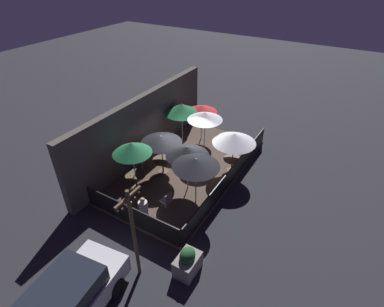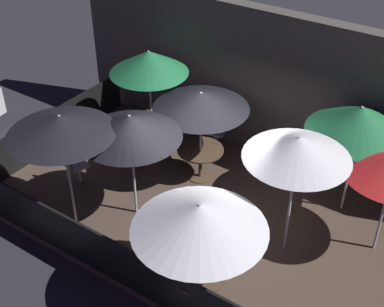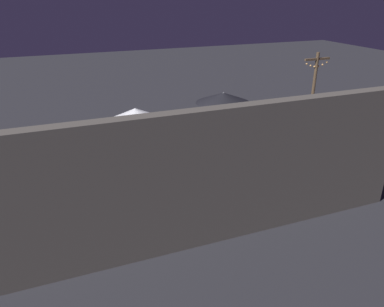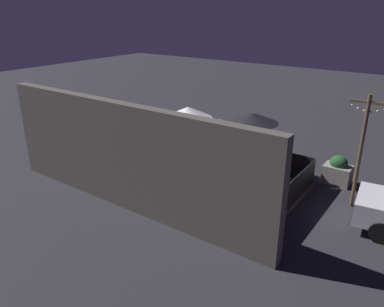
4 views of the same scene
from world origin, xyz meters
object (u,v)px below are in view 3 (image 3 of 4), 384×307
planter_box (269,126)px  dining_table_2 (222,178)px  patio_umbrella_6 (129,124)px  patio_chair_0 (254,150)px  patio_umbrella_1 (280,125)px  patio_umbrella_7 (84,157)px  patio_umbrella_2 (224,136)px  patio_umbrella_4 (223,98)px  patio_umbrella_0 (135,115)px  patio_umbrella_3 (213,113)px  patron_0 (285,150)px  patio_chair_1 (250,196)px  dining_table_1 (275,174)px  patio_umbrella_5 (126,155)px  parked_car_0 (368,125)px  dining_table_0 (138,152)px  light_post (313,96)px

planter_box → dining_table_2: bearing=43.7°
patio_umbrella_6 → patio_chair_0: bearing=-171.1°
patio_umbrella_1 → patio_umbrella_7: 5.53m
patio_umbrella_2 → dining_table_2: patio_umbrella_2 is taller
patio_umbrella_4 → patio_umbrella_0: bearing=-5.7°
patio_umbrella_3 → patio_chair_0: (-1.67, 0.01, -1.56)m
patio_umbrella_0 → patio_umbrella_2: patio_umbrella_0 is taller
patio_umbrella_3 → patron_0: bearing=169.3°
patio_chair_1 → patron_0: bearing=-63.2°
patio_umbrella_3 → patio_umbrella_7: size_ratio=1.09×
patio_umbrella_4 → dining_table_1: (-0.38, 3.00, -1.68)m
patio_chair_1 → patio_umbrella_6: bearing=38.5°
patio_umbrella_6 → patio_umbrella_7: bearing=34.5°
patio_umbrella_5 → patio_chair_0: bearing=-154.5°
parked_car_0 → patio_chair_1: bearing=16.1°
patio_umbrella_7 → patio_chair_0: bearing=-164.4°
patio_umbrella_0 → dining_table_0: bearing=-90.0°
dining_table_0 → patio_chair_0: patio_chair_0 is taller
light_post → patio_umbrella_1: bearing=40.5°
patio_umbrella_0 → patron_0: patio_umbrella_0 is taller
patio_umbrella_1 → patio_umbrella_6: (4.12, -1.36, 0.10)m
patron_0 → planter_box: size_ratio=1.04×
patio_umbrella_6 → dining_table_1: (-4.12, 1.36, -1.70)m
patio_umbrella_2 → patron_0: patio_umbrella_2 is taller
patio_umbrella_1 → dining_table_2: bearing=-13.5°
patio_umbrella_0 → parked_car_0: bearing=173.2°
patio_umbrella_3 → dining_table_1: size_ratio=2.40×
patio_umbrella_1 → patio_umbrella_0: bearing=-43.4°
patio_chair_1 → patron_0: (-2.76, -2.39, -0.01)m
patio_umbrella_7 → patron_0: size_ratio=1.81×
dining_table_0 → patio_umbrella_6: bearing=71.9°
dining_table_1 → planter_box: (-2.56, -4.37, -0.21)m
light_post → parked_car_0: (-2.34, 0.76, -1.26)m
patio_umbrella_5 → patio_chair_0: size_ratio=2.65×
patio_umbrella_1 → planter_box: 5.38m
patio_umbrella_2 → patron_0: size_ratio=1.81×
patio_umbrella_3 → dining_table_2: bearing=76.0°
patio_umbrella_1 → patio_chair_0: (-0.48, -2.08, -1.70)m
patio_chair_0 → patio_umbrella_4: bearing=-123.7°
dining_table_2 → patio_umbrella_3: bearing=-104.0°
patio_umbrella_5 → patio_umbrella_3: bearing=-144.5°
patio_umbrella_6 → planter_box: patio_umbrella_6 is taller
dining_table_2 → patio_chair_0: size_ratio=1.11×
patio_umbrella_5 → patron_0: 6.54m
patio_umbrella_4 → patio_chair_0: 2.17m
patio_umbrella_4 → patio_umbrella_5: (4.21, 3.33, -0.15)m
patio_umbrella_1 → patio_umbrella_4: 3.02m
patio_umbrella_6 → patron_0: patio_umbrella_6 is taller
patio_umbrella_3 → patio_umbrella_0: bearing=-27.6°
parked_car_0 → patron_0: bearing=1.0°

